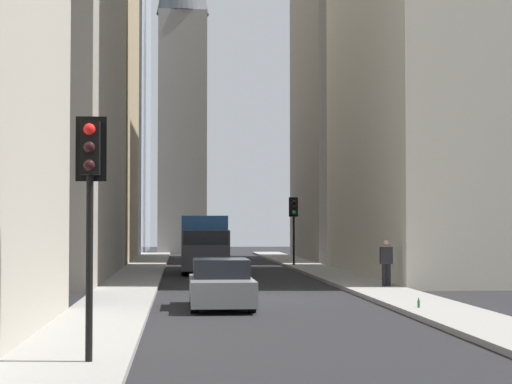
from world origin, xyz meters
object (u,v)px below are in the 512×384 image
at_px(pedestrian, 386,261).
at_px(discarded_bottle, 419,304).
at_px(hatchback_grey, 221,285).
at_px(traffic_light_foreground, 90,180).
at_px(traffic_light_midblock, 294,215).
at_px(delivery_truck, 204,244).

bearing_deg(pedestrian, discarded_bottle, 172.81).
bearing_deg(hatchback_grey, traffic_light_foreground, 165.96).
bearing_deg(hatchback_grey, traffic_light_midblock, -12.14).
height_order(delivery_truck, pedestrian, delivery_truck).
relative_size(hatchback_grey, pedestrian, 2.52).
bearing_deg(hatchback_grey, discarded_bottle, -108.28).
bearing_deg(discarded_bottle, delivery_truck, 14.63).
relative_size(delivery_truck, hatchback_grey, 1.50).
bearing_deg(traffic_light_midblock, discarded_bottle, -179.70).
bearing_deg(hatchback_grey, delivery_truck, 0.00).
xyz_separation_m(delivery_truck, pedestrian, (-12.08, -6.39, -0.39)).
distance_m(hatchback_grey, discarded_bottle, 5.64).
relative_size(pedestrian, discarded_bottle, 6.31).
height_order(traffic_light_foreground, discarded_bottle, traffic_light_foreground).
relative_size(traffic_light_foreground, pedestrian, 2.41).
xyz_separation_m(hatchback_grey, traffic_light_midblock, (24.19, -5.20, 2.28)).
distance_m(hatchback_grey, traffic_light_midblock, 24.85).
relative_size(traffic_light_foreground, discarded_bottle, 15.21).
distance_m(traffic_light_foreground, traffic_light_midblock, 35.78).
height_order(traffic_light_foreground, pedestrian, traffic_light_foreground).
xyz_separation_m(traffic_light_midblock, pedestrian, (-17.58, -1.19, -1.87)).
height_order(traffic_light_foreground, traffic_light_midblock, traffic_light_foreground).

